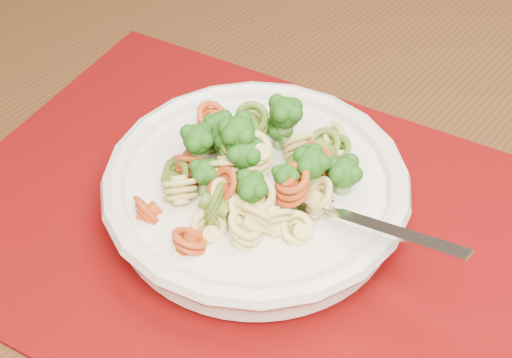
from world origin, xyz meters
The scene contains 5 objects.
dining_table centered at (-0.28, 0.32, 0.61)m, with size 1.56×1.07×0.69m.
placemat centered at (-0.35, 0.19, 0.69)m, with size 0.48×0.37×0.00m, color #5F0406.
pasta_bowl centered at (-0.34, 0.20, 0.72)m, with size 0.25×0.25×0.05m.
pasta_broccoli_heap centered at (-0.34, 0.20, 0.74)m, with size 0.21×0.21×0.06m, color #D6CA69, non-canonical shape.
fork centered at (-0.29, 0.20, 0.74)m, with size 0.19×0.02×0.01m, color silver, non-canonical shape.
Camera 1 is at (-0.11, -0.13, 1.14)m, focal length 50.00 mm.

